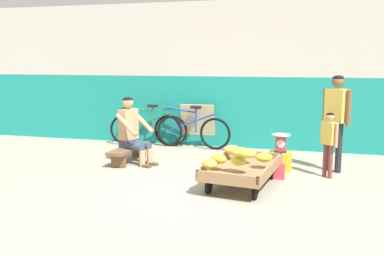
{
  "coord_description": "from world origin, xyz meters",
  "views": [
    {
      "loc": [
        1.28,
        -5.13,
        1.77
      ],
      "look_at": [
        -0.3,
        0.84,
        0.75
      ],
      "focal_mm": 38.87,
      "sensor_mm": 36.0,
      "label": 1
    }
  ],
  "objects_px": {
    "weighing_scale": "(281,143)",
    "customer_child": "(329,138)",
    "low_bench": "(129,151)",
    "plastic_crate": "(280,161)",
    "bicycle_far_left": "(191,131)",
    "customer_adult": "(336,112)",
    "shopping_bag": "(279,171)",
    "banana_cart": "(242,169)",
    "sign_board": "(198,125)",
    "bicycle_near_left": "(148,129)",
    "vendor_seated": "(132,131)"
  },
  "relations": [
    {
      "from": "bicycle_near_left",
      "to": "shopping_bag",
      "type": "height_order",
      "value": "bicycle_near_left"
    },
    {
      "from": "bicycle_near_left",
      "to": "bicycle_far_left",
      "type": "distance_m",
      "value": 0.92
    },
    {
      "from": "plastic_crate",
      "to": "customer_adult",
      "type": "distance_m",
      "value": 1.16
    },
    {
      "from": "banana_cart",
      "to": "weighing_scale",
      "type": "xyz_separation_m",
      "value": [
        0.47,
        0.99,
        0.21
      ]
    },
    {
      "from": "vendor_seated",
      "to": "weighing_scale",
      "type": "bearing_deg",
      "value": 3.22
    },
    {
      "from": "sign_board",
      "to": "shopping_bag",
      "type": "height_order",
      "value": "sign_board"
    },
    {
      "from": "banana_cart",
      "to": "vendor_seated",
      "type": "height_order",
      "value": "vendor_seated"
    },
    {
      "from": "banana_cart",
      "to": "customer_child",
      "type": "relative_size",
      "value": 1.56
    },
    {
      "from": "plastic_crate",
      "to": "customer_child",
      "type": "bearing_deg",
      "value": -18.41
    },
    {
      "from": "banana_cart",
      "to": "weighing_scale",
      "type": "bearing_deg",
      "value": 64.37
    },
    {
      "from": "bicycle_near_left",
      "to": "banana_cart",
      "type": "bearing_deg",
      "value": -45.26
    },
    {
      "from": "bicycle_near_left",
      "to": "customer_adult",
      "type": "height_order",
      "value": "customer_adult"
    },
    {
      "from": "weighing_scale",
      "to": "sign_board",
      "type": "height_order",
      "value": "sign_board"
    },
    {
      "from": "banana_cart",
      "to": "bicycle_far_left",
      "type": "xyz_separation_m",
      "value": [
        -1.37,
        2.32,
        0.11
      ]
    },
    {
      "from": "bicycle_far_left",
      "to": "customer_child",
      "type": "xyz_separation_m",
      "value": [
        2.56,
        -1.57,
        0.26
      ]
    },
    {
      "from": "low_bench",
      "to": "shopping_bag",
      "type": "relative_size",
      "value": 4.66
    },
    {
      "from": "shopping_bag",
      "to": "low_bench",
      "type": "bearing_deg",
      "value": 171.42
    },
    {
      "from": "customer_adult",
      "to": "shopping_bag",
      "type": "bearing_deg",
      "value": -141.52
    },
    {
      "from": "weighing_scale",
      "to": "customer_child",
      "type": "distance_m",
      "value": 0.77
    },
    {
      "from": "weighing_scale",
      "to": "shopping_bag",
      "type": "distance_m",
      "value": 0.6
    },
    {
      "from": "bicycle_far_left",
      "to": "customer_adult",
      "type": "xyz_separation_m",
      "value": [
        2.67,
        -1.18,
        0.6
      ]
    },
    {
      "from": "plastic_crate",
      "to": "bicycle_far_left",
      "type": "distance_m",
      "value": 2.29
    },
    {
      "from": "weighing_scale",
      "to": "plastic_crate",
      "type": "bearing_deg",
      "value": 90.0
    },
    {
      "from": "sign_board",
      "to": "low_bench",
      "type": "bearing_deg",
      "value": -116.72
    },
    {
      "from": "low_bench",
      "to": "weighing_scale",
      "type": "bearing_deg",
      "value": 2.39
    },
    {
      "from": "low_bench",
      "to": "vendor_seated",
      "type": "relative_size",
      "value": 0.98
    },
    {
      "from": "customer_adult",
      "to": "customer_child",
      "type": "height_order",
      "value": "customer_adult"
    },
    {
      "from": "weighing_scale",
      "to": "bicycle_far_left",
      "type": "height_order",
      "value": "bicycle_far_left"
    },
    {
      "from": "banana_cart",
      "to": "bicycle_near_left",
      "type": "height_order",
      "value": "bicycle_near_left"
    },
    {
      "from": "low_bench",
      "to": "weighing_scale",
      "type": "xyz_separation_m",
      "value": [
        2.58,
        0.11,
        0.25
      ]
    },
    {
      "from": "banana_cart",
      "to": "customer_child",
      "type": "height_order",
      "value": "customer_child"
    },
    {
      "from": "weighing_scale",
      "to": "bicycle_far_left",
      "type": "distance_m",
      "value": 2.28
    },
    {
      "from": "bicycle_near_left",
      "to": "customer_child",
      "type": "xyz_separation_m",
      "value": [
        3.48,
        -1.56,
        0.26
      ]
    },
    {
      "from": "weighing_scale",
      "to": "customer_child",
      "type": "xyz_separation_m",
      "value": [
        0.71,
        -0.24,
        0.16
      ]
    },
    {
      "from": "customer_adult",
      "to": "sign_board",
      "type": "bearing_deg",
      "value": 151.82
    },
    {
      "from": "banana_cart",
      "to": "sign_board",
      "type": "xyz_separation_m",
      "value": [
        -1.28,
        2.53,
        0.2
      ]
    },
    {
      "from": "bicycle_far_left",
      "to": "plastic_crate",
      "type": "bearing_deg",
      "value": -35.9
    },
    {
      "from": "banana_cart",
      "to": "customer_child",
      "type": "distance_m",
      "value": 1.46
    },
    {
      "from": "customer_adult",
      "to": "bicycle_far_left",
      "type": "bearing_deg",
      "value": 156.23
    },
    {
      "from": "plastic_crate",
      "to": "bicycle_far_left",
      "type": "relative_size",
      "value": 0.22
    },
    {
      "from": "bicycle_far_left",
      "to": "banana_cart",
      "type": "bearing_deg",
      "value": -59.48
    },
    {
      "from": "low_bench",
      "to": "sign_board",
      "type": "xyz_separation_m",
      "value": [
        0.83,
        1.65,
        0.24
      ]
    },
    {
      "from": "bicycle_far_left",
      "to": "sign_board",
      "type": "distance_m",
      "value": 0.24
    },
    {
      "from": "customer_child",
      "to": "sign_board",
      "type": "bearing_deg",
      "value": 144.2
    },
    {
      "from": "low_bench",
      "to": "customer_child",
      "type": "relative_size",
      "value": 1.12
    },
    {
      "from": "sign_board",
      "to": "shopping_bag",
      "type": "bearing_deg",
      "value": -49.27
    },
    {
      "from": "vendor_seated",
      "to": "sign_board",
      "type": "height_order",
      "value": "vendor_seated"
    },
    {
      "from": "vendor_seated",
      "to": "shopping_bag",
      "type": "xyz_separation_m",
      "value": [
        2.5,
        -0.36,
        -0.45
      ]
    },
    {
      "from": "bicycle_far_left",
      "to": "customer_child",
      "type": "relative_size",
      "value": 1.66
    },
    {
      "from": "vendor_seated",
      "to": "bicycle_near_left",
      "type": "xyz_separation_m",
      "value": [
        -0.27,
        1.47,
        -0.21
      ]
    }
  ]
}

